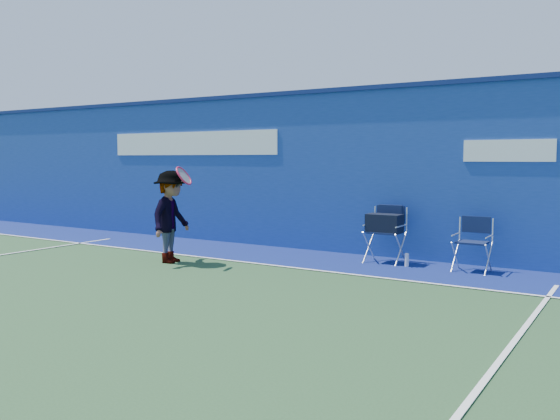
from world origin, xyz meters
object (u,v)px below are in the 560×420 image
Objects in this scene: directors_chair_left at (385,239)px; tennis_player at (171,217)px; directors_chair_right at (472,255)px; water_bottle at (407,260)px.

tennis_player reaches higher than directors_chair_left.
directors_chair_left is 3.66m from tennis_player.
directors_chair_right is (1.46, -0.03, -0.15)m from directors_chair_left.
directors_chair_right is at bearing -1.05° from directors_chair_left.
water_bottle is at bearing 26.13° from tennis_player.
directors_chair_right is 3.86× the size of water_bottle.
directors_chair_left is at bearing 178.95° from directors_chair_right.
tennis_player is (-3.55, -1.74, 0.68)m from water_bottle.
directors_chair_right is at bearing 22.37° from tennis_player.
directors_chair_left is 1.14× the size of directors_chair_right.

